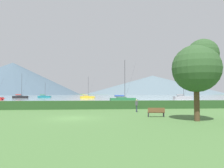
# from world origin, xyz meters

# --- Properties ---
(ground_plane) EXTENTS (1000.00, 1000.00, 0.00)m
(ground_plane) POSITION_xyz_m (0.00, 0.00, 0.00)
(ground_plane) COLOR #477038
(harbor_water) EXTENTS (320.00, 246.00, 0.00)m
(harbor_water) POSITION_xyz_m (0.00, 137.00, 0.00)
(harbor_water) COLOR #8C9EA3
(harbor_water) RESTS_ON ground_plane
(hedge_line) EXTENTS (80.00, 1.20, 1.28)m
(hedge_line) POSITION_xyz_m (0.00, 11.00, 0.64)
(hedge_line) COLOR #284C23
(hedge_line) RESTS_ON ground_plane
(sailboat_slip_0) EXTENTS (7.30, 3.01, 7.68)m
(sailboat_slip_0) POSITION_xyz_m (-23.62, 88.38, 0.59)
(sailboat_slip_0) COLOR #19707A
(sailboat_slip_0) RESTS_ON harbor_water
(sailboat_slip_1) EXTENTS (8.30, 2.80, 12.77)m
(sailboat_slip_1) POSITION_xyz_m (37.94, 58.11, 0.71)
(sailboat_slip_1) COLOR #9E9EA3
(sailboat_slip_1) RESTS_ON harbor_water
(sailboat_slip_2) EXTENTS (8.17, 3.07, 11.76)m
(sailboat_slip_2) POSITION_xyz_m (10.35, 35.29, 0.69)
(sailboat_slip_2) COLOR #236B38
(sailboat_slip_2) RESTS_ON harbor_water
(sailboat_slip_4) EXTENTS (7.75, 2.42, 11.86)m
(sailboat_slip_4) POSITION_xyz_m (-33.14, 81.17, 0.66)
(sailboat_slip_4) COLOR black
(sailboat_slip_4) RESTS_ON harbor_water
(sailboat_slip_5) EXTENTS (7.50, 3.11, 10.12)m
(sailboat_slip_5) POSITION_xyz_m (-0.73, 74.25, 0.62)
(sailboat_slip_5) COLOR gold
(sailboat_slip_5) RESTS_ON harbor_water
(park_bench_near_path) EXTENTS (1.77, 0.68, 0.95)m
(park_bench_near_path) POSITION_xyz_m (8.55, 0.18, 0.53)
(park_bench_near_path) COLOR brown
(park_bench_near_path) RESTS_ON ground_plane
(person_seated_viewer) EXTENTS (0.36, 0.57, 1.65)m
(person_seated_viewer) POSITION_xyz_m (7.66, 5.50, 0.97)
(person_seated_viewer) COLOR #2D3347
(person_seated_viewer) RESTS_ON ground_plane
(park_tree) EXTENTS (4.22, 4.22, 7.29)m
(park_tree) POSITION_xyz_m (11.32, -3.13, 4.90)
(park_tree) COLOR #4C3823
(park_tree) RESTS_ON ground_plane
(distant_hill_west_ridge) EXTENTS (263.50, 263.50, 36.67)m
(distant_hill_west_ridge) POSITION_xyz_m (118.05, 365.80, 18.34)
(distant_hill_west_ridge) COLOR slate
(distant_hill_west_ridge) RESTS_ON ground_plane
(distant_hill_central_peak) EXTENTS (207.76, 207.76, 49.16)m
(distant_hill_central_peak) POSITION_xyz_m (-121.44, 300.07, 24.58)
(distant_hill_central_peak) COLOR #425666
(distant_hill_central_peak) RESTS_ON ground_plane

